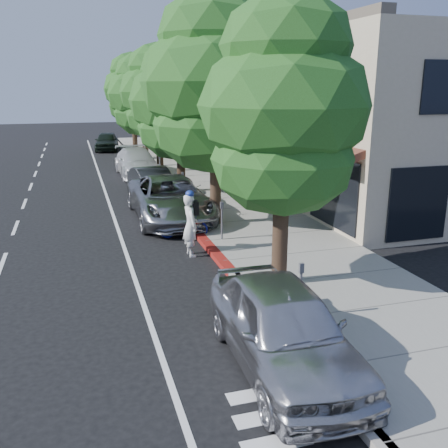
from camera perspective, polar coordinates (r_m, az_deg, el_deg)
name	(u,v)px	position (r m, az deg, el deg)	size (l,w,h in m)	color
ground	(223,265)	(14.58, -0.09, -4.74)	(120.00, 120.00, 0.00)	black
sidewalk	(221,199)	(22.56, -0.31, 2.83)	(4.60, 56.00, 0.15)	gray
curb	(171,203)	(22.03, -6.06, 2.43)	(0.30, 56.00, 0.15)	#9E998E
curb_red_segment	(214,252)	(15.46, -1.15, -3.24)	(0.32, 4.00, 0.15)	maroon
storefront_building	(284,109)	(33.94, 6.92, 12.87)	(10.00, 36.00, 7.00)	beige
street_tree_0	(284,110)	(12.11, 6.88, 12.76)	(4.12, 4.12, 7.18)	black
street_tree_1	(215,85)	(17.76, -1.04, 15.56)	(5.19, 5.19, 8.24)	black
street_tree_2	(180,102)	(23.61, -5.10, 13.69)	(4.71, 4.71, 7.10)	black
street_tree_3	(158,94)	(29.50, -7.58, 14.54)	(4.41, 4.41, 7.38)	black
street_tree_4	(143,95)	(35.43, -9.21, 14.34)	(4.94, 4.94, 7.29)	black
street_tree_5	(133,90)	(41.38, -10.40, 14.84)	(4.62, 4.62, 7.57)	black
cyclist	(190,225)	(15.17, -3.86, -0.14)	(0.70, 0.46, 1.92)	white
bicycle	(183,225)	(17.09, -4.67, -0.16)	(0.58, 1.67, 0.88)	navy
silver_suv	(170,199)	(19.38, -6.18, 2.88)	(2.74, 5.95, 1.65)	#9B9B9F
dark_sedan	(153,184)	(23.18, -8.12, 4.59)	(1.47, 4.23, 1.39)	#212427
white_pickup	(137,162)	(29.34, -9.94, 6.96)	(2.15, 5.29, 1.53)	silver
dark_suv_far	(107,141)	(41.41, -13.26, 9.19)	(1.70, 4.23, 1.44)	black
near_car_a	(283,327)	(9.36, 6.78, -11.60)	(1.92, 4.76, 1.62)	#BABABF
pedestrian	(255,177)	(23.13, 3.57, 5.42)	(0.81, 0.63, 1.67)	black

